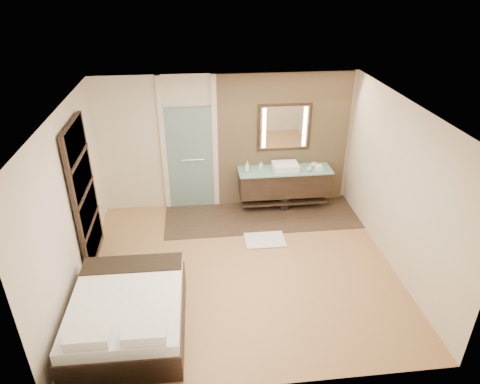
{
  "coord_description": "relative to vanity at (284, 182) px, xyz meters",
  "views": [
    {
      "loc": [
        -0.64,
        -5.61,
        4.43
      ],
      "look_at": [
        0.06,
        0.6,
        1.11
      ],
      "focal_mm": 32.0,
      "sensor_mm": 36.0,
      "label": 1
    }
  ],
  "objects": [
    {
      "name": "soap_bottle_b",
      "position": [
        -0.47,
        0.07,
        0.36
      ],
      "size": [
        0.09,
        0.09,
        0.15
      ],
      "primitive_type": "imported",
      "rotation": [
        0.0,
        0.0,
        -0.43
      ],
      "color": "#B2B2B2",
      "rests_on": "vanity"
    },
    {
      "name": "soap_bottle_c",
      "position": [
        0.46,
        -0.14,
        0.35
      ],
      "size": [
        0.14,
        0.14,
        0.14
      ],
      "primitive_type": "imported",
      "rotation": [
        0.0,
        0.0,
        0.34
      ],
      "color": "#A1CBCB",
      "rests_on": "vanity"
    },
    {
      "name": "tissue_box",
      "position": [
        0.66,
        -0.11,
        0.33
      ],
      "size": [
        0.14,
        0.14,
        0.1
      ],
      "primitive_type": "cube",
      "rotation": [
        0.0,
        0.0,
        0.18
      ],
      "color": "white",
      "rests_on": "vanity"
    },
    {
      "name": "floor",
      "position": [
        -1.1,
        -1.92,
        -0.58
      ],
      "size": [
        5.0,
        5.0,
        0.0
      ],
      "primitive_type": "plane",
      "color": "#AB7A48",
      "rests_on": "ground"
    },
    {
      "name": "soap_bottle_a",
      "position": [
        -0.76,
        -0.01,
        0.39
      ],
      "size": [
        0.11,
        0.11,
        0.21
      ],
      "primitive_type": "imported",
      "rotation": [
        0.0,
        0.0,
        0.43
      ],
      "color": "silver",
      "rests_on": "vanity"
    },
    {
      "name": "bed",
      "position": [
        -2.75,
        -3.08,
        -0.28
      ],
      "size": [
        1.51,
        1.87,
        0.71
      ],
      "rotation": [
        0.0,
        0.0,
        -0.01
      ],
      "color": "black",
      "rests_on": "floor"
    },
    {
      "name": "bath_mat",
      "position": [
        -0.57,
        -1.17,
        -0.56
      ],
      "size": [
        0.72,
        0.5,
        0.02
      ],
      "primitive_type": "cube",
      "rotation": [
        0.0,
        0.0,
        0.0
      ],
      "color": "white",
      "rests_on": "floor"
    },
    {
      "name": "shoji_partition",
      "position": [
        -3.53,
        -1.32,
        0.63
      ],
      "size": [
        0.06,
        1.2,
        2.4
      ],
      "color": "black",
      "rests_on": "floor"
    },
    {
      "name": "mirror_unit",
      "position": [
        0.0,
        0.24,
        1.07
      ],
      "size": [
        1.06,
        0.04,
        0.96
      ],
      "color": "black",
      "rests_on": "stone_wall"
    },
    {
      "name": "cup",
      "position": [
        0.6,
        0.05,
        0.33
      ],
      "size": [
        0.12,
        0.12,
        0.09
      ],
      "primitive_type": "imported",
      "rotation": [
        0.0,
        0.0,
        -0.13
      ],
      "color": "white",
      "rests_on": "vanity"
    },
    {
      "name": "frosted_door",
      "position": [
        -1.85,
        0.28,
        0.56
      ],
      "size": [
        1.1,
        0.12,
        2.7
      ],
      "color": "#A4D0CD",
      "rests_on": "floor"
    },
    {
      "name": "tile_strip",
      "position": [
        -0.5,
        -0.32,
        -0.57
      ],
      "size": [
        3.8,
        1.3,
        0.01
      ],
      "primitive_type": "cube",
      "color": "#33231B",
      "rests_on": "floor"
    },
    {
      "name": "vanity",
      "position": [
        0.0,
        0.0,
        0.0
      ],
      "size": [
        1.85,
        0.55,
        0.88
      ],
      "color": "black",
      "rests_on": "stone_wall"
    },
    {
      "name": "waste_bin",
      "position": [
        0.01,
        -0.07,
        -0.45
      ],
      "size": [
        0.28,
        0.28,
        0.27
      ],
      "primitive_type": "cylinder",
      "rotation": [
        0.0,
        0.0,
        -0.37
      ],
      "color": "black",
      "rests_on": "floor"
    },
    {
      "name": "stone_wall",
      "position": [
        0.0,
        0.29,
        0.77
      ],
      "size": [
        2.6,
        0.08,
        2.7
      ],
      "primitive_type": "cube",
      "color": "tan",
      "rests_on": "floor"
    }
  ]
}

